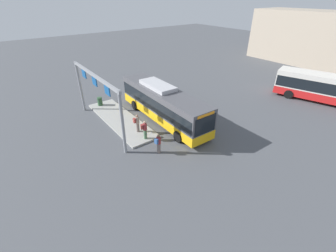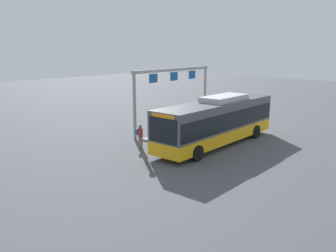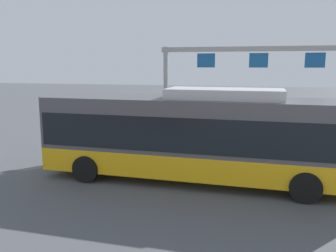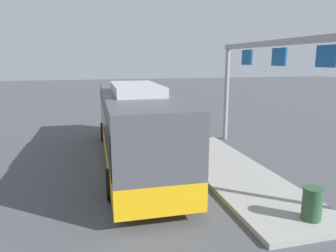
{
  "view_description": "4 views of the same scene",
  "coord_description": "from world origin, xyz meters",
  "px_view_note": "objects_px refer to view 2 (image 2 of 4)",
  "views": [
    {
      "loc": [
        16.32,
        -11.51,
        10.82
      ],
      "look_at": [
        3.44,
        -1.95,
        1.5
      ],
      "focal_mm": 24.4,
      "sensor_mm": 36.0,
      "label": 1
    },
    {
      "loc": [
        21.12,
        12.99,
        6.74
      ],
      "look_at": [
        3.65,
        -1.51,
        1.77
      ],
      "focal_mm": 37.74,
      "sensor_mm": 36.0,
      "label": 2
    },
    {
      "loc": [
        -1.99,
        12.61,
        4.29
      ],
      "look_at": [
        1.58,
        -1.55,
        1.76
      ],
      "focal_mm": 37.95,
      "sensor_mm": 36.0,
      "label": 3
    },
    {
      "loc": [
        -13.09,
        1.84,
        4.39
      ],
      "look_at": [
        1.16,
        -1.82,
        1.26
      ],
      "focal_mm": 33.37,
      "sensor_mm": 36.0,
      "label": 4
    }
  ],
  "objects_px": {
    "bus_main": "(217,120)",
    "person_boarding": "(162,129)",
    "person_waiting_near": "(140,136)",
    "person_waiting_mid": "(174,126)",
    "trash_bin": "(219,117)"
  },
  "relations": [
    {
      "from": "person_waiting_near",
      "to": "person_waiting_mid",
      "type": "xyz_separation_m",
      "value": [
        -3.52,
        0.16,
        0.16
      ]
    },
    {
      "from": "person_waiting_mid",
      "to": "bus_main",
      "type": "bearing_deg",
      "value": 15.48
    },
    {
      "from": "person_waiting_mid",
      "to": "trash_bin",
      "type": "relative_size",
      "value": 1.86
    },
    {
      "from": "person_boarding",
      "to": "trash_bin",
      "type": "distance_m",
      "value": 8.71
    },
    {
      "from": "person_boarding",
      "to": "trash_bin",
      "type": "bearing_deg",
      "value": 111.75
    },
    {
      "from": "bus_main",
      "to": "trash_bin",
      "type": "xyz_separation_m",
      "value": [
        -6.55,
        -3.83,
        -1.2
      ]
    },
    {
      "from": "bus_main",
      "to": "person_boarding",
      "type": "distance_m",
      "value": 4.08
    },
    {
      "from": "bus_main",
      "to": "trash_bin",
      "type": "relative_size",
      "value": 12.99
    },
    {
      "from": "person_boarding",
      "to": "person_waiting_mid",
      "type": "xyz_separation_m",
      "value": [
        -1.37,
        0.07,
        0.0
      ]
    },
    {
      "from": "bus_main",
      "to": "person_boarding",
      "type": "xyz_separation_m",
      "value": [
        2.13,
        -3.39,
        -0.76
      ]
    },
    {
      "from": "person_waiting_mid",
      "to": "trash_bin",
      "type": "xyz_separation_m",
      "value": [
        -7.32,
        -0.51,
        -0.44
      ]
    },
    {
      "from": "bus_main",
      "to": "person_waiting_near",
      "type": "distance_m",
      "value": 5.6
    },
    {
      "from": "trash_bin",
      "to": "bus_main",
      "type": "bearing_deg",
      "value": 30.3
    },
    {
      "from": "person_waiting_near",
      "to": "person_waiting_mid",
      "type": "height_order",
      "value": "person_waiting_mid"
    },
    {
      "from": "person_boarding",
      "to": "trash_bin",
      "type": "xyz_separation_m",
      "value": [
        -8.69,
        -0.44,
        -0.44
      ]
    }
  ]
}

